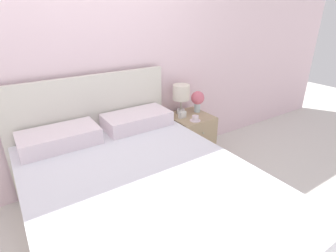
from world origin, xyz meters
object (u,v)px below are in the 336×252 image
at_px(bed, 141,204).
at_px(alarm_clock, 182,115).
at_px(teacup, 195,119).
at_px(table_lamp, 181,94).
at_px(flower_vase, 198,99).
at_px(nightstand, 189,138).

bearing_deg(bed, alarm_clock, 38.18).
height_order(bed, alarm_clock, bed).
height_order(teacup, alarm_clock, alarm_clock).
bearing_deg(table_lamp, alarm_clock, -119.04).
xyz_separation_m(table_lamp, alarm_clock, (-0.07, -0.13, -0.20)).
xyz_separation_m(flower_vase, teacup, (-0.20, -0.20, -0.13)).
bearing_deg(table_lamp, nightstand, -68.52).
xyz_separation_m(table_lamp, teacup, (0.00, -0.27, -0.22)).
relative_size(table_lamp, teacup, 2.88).
bearing_deg(teacup, nightstand, 72.70).
bearing_deg(nightstand, teacup, -107.30).
xyz_separation_m(bed, nightstand, (1.06, 0.74, -0.04)).
height_order(nightstand, flower_vase, flower_vase).
height_order(flower_vase, teacup, flower_vase).
bearing_deg(nightstand, table_lamp, 111.48).
relative_size(nightstand, table_lamp, 1.70).
height_order(nightstand, alarm_clock, alarm_clock).
xyz_separation_m(teacup, alarm_clock, (-0.07, 0.14, 0.01)).
bearing_deg(teacup, alarm_clock, 115.91).
distance_m(bed, teacup, 1.20).
xyz_separation_m(flower_vase, alarm_clock, (-0.27, -0.06, -0.12)).
height_order(table_lamp, alarm_clock, table_lamp).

